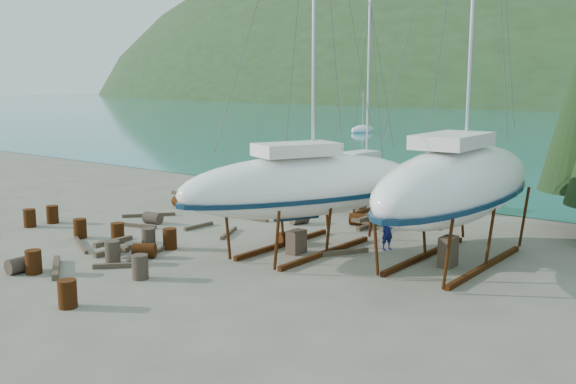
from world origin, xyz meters
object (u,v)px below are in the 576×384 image
Objects in this scene: small_sailboat_shore at (363,175)px; large_sailboat_far at (458,183)px; large_sailboat_near at (304,184)px; worker at (387,231)px.

large_sailboat_far is at bearing -32.58° from small_sailboat_shore.
large_sailboat_far reaches higher than large_sailboat_near.
large_sailboat_near is 10.58× the size of worker.
large_sailboat_far reaches higher than worker.
small_sailboat_shore reaches higher than worker.
small_sailboat_shore is (-8.67, 7.19, -1.29)m from large_sailboat_far.
large_sailboat_near reaches higher than small_sailboat_shore.
large_sailboat_far is at bearing -75.53° from worker.
large_sailboat_near is at bearing 148.34° from worker.
large_sailboat_near is 9.80m from small_sailboat_shore.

